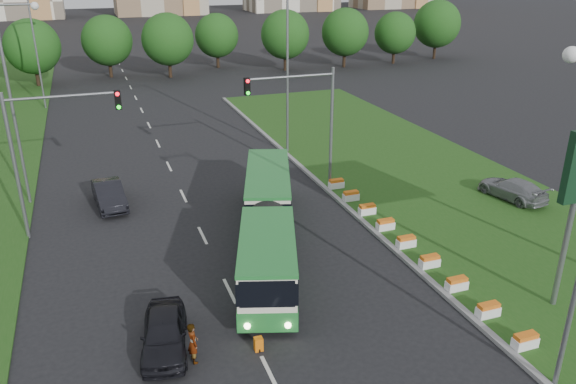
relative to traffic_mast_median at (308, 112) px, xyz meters
name	(u,v)px	position (x,y,z in m)	size (l,w,h in m)	color
ground	(291,279)	(-4.78, -10.00, -5.35)	(360.00, 360.00, 0.00)	black
grass_median	(432,185)	(8.22, -2.00, -5.27)	(14.00, 60.00, 0.15)	#1E4A15
median_kerb	(337,199)	(1.27, -2.00, -5.26)	(0.30, 60.00, 0.18)	gray
lane_markings	(165,158)	(-7.78, 10.00, -5.35)	(0.20, 100.00, 0.01)	silver
flower_planters	(406,242)	(1.92, -9.20, -4.90)	(1.10, 18.10, 0.60)	white
traffic_mast_median	(308,112)	(0.00, 0.00, 0.00)	(5.76, 0.32, 8.00)	slate
traffic_mast_left	(45,141)	(-15.16, -1.00, 0.00)	(5.76, 0.32, 8.00)	slate
street_lamps	(182,112)	(-7.78, 0.00, 0.65)	(36.00, 60.00, 12.00)	slate
tree_line	(221,37)	(5.22, 45.00, -0.85)	(120.00, 8.00, 9.00)	#174412
articulated_bus	(264,221)	(-5.04, -6.59, -3.78)	(2.43, 15.59, 2.57)	white
car_left_near	(164,333)	(-11.15, -13.14, -4.63)	(1.70, 4.23, 1.44)	black
car_left_far	(109,195)	(-12.30, 1.95, -4.59)	(1.60, 4.59, 1.51)	black
car_median	(512,189)	(11.56, -5.77, -4.54)	(1.85, 4.54, 1.32)	gray
pedestrian	(193,343)	(-10.25, -14.29, -4.51)	(0.61, 0.40, 1.68)	gray
shopping_trolley	(258,344)	(-7.77, -14.50, -5.07)	(0.33, 0.35, 0.56)	orange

